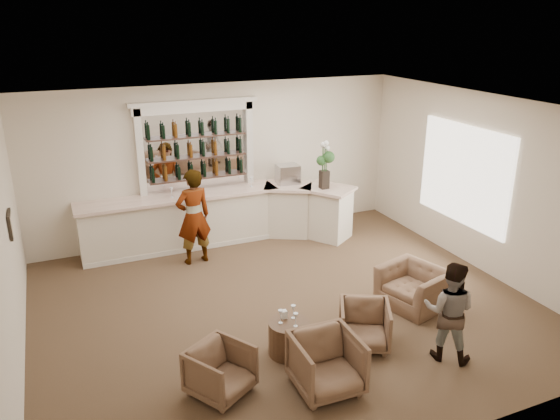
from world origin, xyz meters
The scene contains 19 objects.
ground centered at (0.00, 0.00, 0.00)m, with size 8.00×8.00×0.00m, color brown.
room_shell centered at (0.16, 0.71, 2.34)m, with size 8.04×7.02×3.32m.
bar_counter centered at (-0.16, 3.00, 0.57)m, with size 5.72×1.80×1.14m.
back_bar_alcove centered at (-0.50, 3.41, 2.03)m, with size 2.64×0.25×3.00m.
cocktail_table centered at (-0.49, -1.25, 0.25)m, with size 0.59×0.59×0.50m, color #4E3322.
sommelier centered at (-0.92, 2.29, 0.95)m, with size 0.69×0.45×1.89m, color gray.
guest centered at (1.51, -2.21, 0.73)m, with size 0.71×0.56×1.47m, color gray.
armchair_left centered at (-1.66, -1.71, 0.33)m, with size 0.71×0.73×0.66m, color brown.
armchair_center centered at (-0.38, -2.17, 0.38)m, with size 0.82×0.84×0.77m, color brown.
armchair_right centered at (0.60, -1.51, 0.33)m, with size 0.71×0.73×0.67m, color brown.
armchair_far centered at (1.97, -0.81, 0.33)m, with size 1.02×0.89×0.67m, color brown.
espresso_machine centered at (1.38, 3.01, 1.35)m, with size 0.47×0.39×0.41m, color #B4B4B8.
flower_vase centered at (1.94, 2.37, 1.72)m, with size 0.27×0.27×1.02m.
wine_glass_bar_left centered at (-1.16, 3.03, 1.25)m, with size 0.07×0.07×0.21m, color white, non-canonical shape.
wine_glass_bar_right centered at (0.57, 3.10, 1.25)m, with size 0.07×0.07×0.21m, color white, non-canonical shape.
wine_glass_tbl_a centered at (-0.61, -1.22, 0.60)m, with size 0.07×0.07×0.21m, color white, non-canonical shape.
wine_glass_tbl_b centered at (-0.39, -1.17, 0.60)m, with size 0.07×0.07×0.21m, color white, non-canonical shape.
wine_glass_tbl_c centered at (-0.45, -1.38, 0.60)m, with size 0.07×0.07×0.21m, color white, non-canonical shape.
napkin_holder centered at (-0.51, -1.11, 0.56)m, with size 0.08×0.08×0.12m, color white.
Camera 1 is at (-3.26, -7.37, 4.61)m, focal length 35.00 mm.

